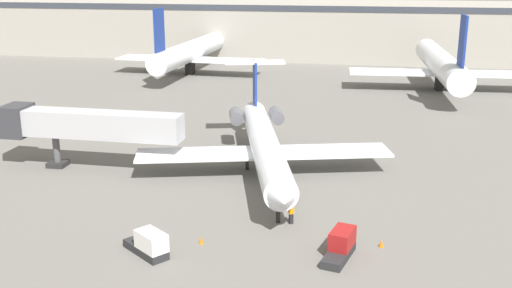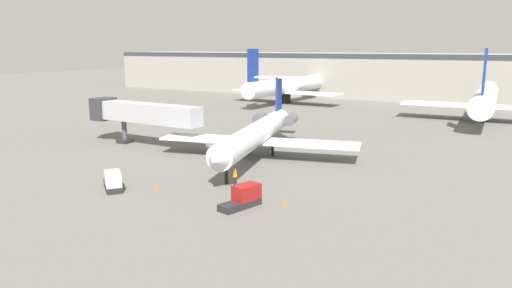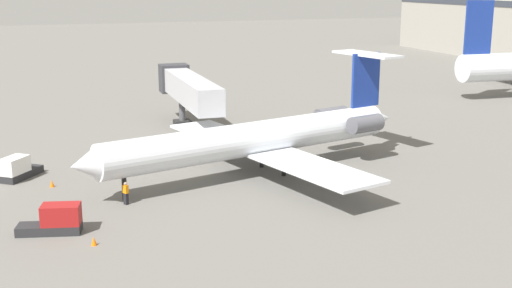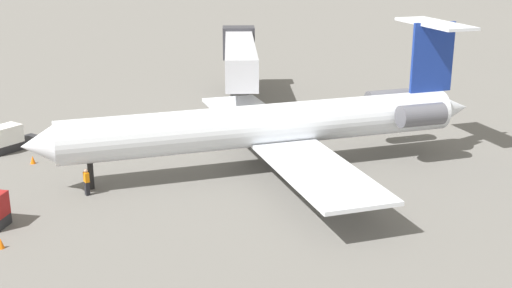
% 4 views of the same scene
% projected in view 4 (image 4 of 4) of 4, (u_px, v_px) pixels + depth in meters
% --- Properties ---
extents(ground_plane, '(400.00, 400.00, 0.10)m').
position_uv_depth(ground_plane, '(255.00, 155.00, 47.75)').
color(ground_plane, '#66635E').
extents(regional_jet, '(25.30, 30.40, 9.35)m').
position_uv_depth(regional_jet, '(277.00, 123.00, 43.86)').
color(regional_jet, silver).
rests_on(regional_jet, ground_plane).
extents(jet_bridge, '(18.63, 3.29, 6.25)m').
position_uv_depth(jet_bridge, '(240.00, 55.00, 60.65)').
color(jet_bridge, '#ADADB2').
rests_on(jet_bridge, ground_plane).
extents(ground_crew_marshaller, '(0.48, 0.42, 1.69)m').
position_uv_depth(ground_crew_marshaller, '(87.00, 182.00, 39.89)').
color(ground_crew_marshaller, black).
rests_on(ground_crew_marshaller, ground_plane).
extents(baggage_tug_trailing, '(4.01, 3.57, 1.90)m').
position_uv_depth(baggage_tug_trailing, '(9.00, 139.00, 48.30)').
color(baggage_tug_trailing, '#262628').
rests_on(baggage_tug_trailing, ground_plane).
extents(traffic_cone_near, '(0.36, 0.36, 0.55)m').
position_uv_depth(traffic_cone_near, '(33.00, 160.00, 45.62)').
color(traffic_cone_near, orange).
rests_on(traffic_cone_near, ground_plane).
extents(traffic_cone_mid, '(0.36, 0.36, 0.55)m').
position_uv_depth(traffic_cone_mid, '(1.00, 243.00, 33.20)').
color(traffic_cone_mid, orange).
rests_on(traffic_cone_mid, ground_plane).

